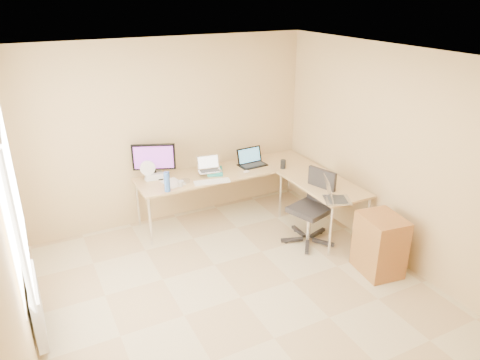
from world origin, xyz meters
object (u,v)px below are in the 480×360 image
keyboard (212,182)px  laptop_black (253,157)px  monitor (154,161)px  laptop_center (209,164)px  desk_return (321,207)px  office_chair (310,208)px  desk_fan (147,171)px  water_bottle (167,182)px  mug (181,184)px  laptop_return (338,192)px  cabinet (380,245)px  desk_main (228,193)px

keyboard → laptop_black: bearing=32.6°
monitor → laptop_center: size_ratio=1.81×
desk_return → keyboard: 1.57m
office_chair → laptop_center: bearing=111.1°
laptop_center → desk_return: bearing=-29.2°
laptop_black → desk_fan: size_ratio=1.53×
desk_fan → office_chair: size_ratio=0.27×
water_bottle → office_chair: same height
keyboard → water_bottle: size_ratio=1.83×
desk_return → desk_fan: size_ratio=4.90×
laptop_center → mug: 0.57m
mug → laptop_black: bearing=11.3°
water_bottle → laptop_return: (1.80, -1.24, -0.01)m
office_chair → mug: bearing=129.3°
laptop_black → mug: bearing=-172.0°
monitor → laptop_black: size_ratio=1.45×
monitor → office_chair: monitor is taller
keyboard → desk_fan: (-0.75, 0.50, 0.12)m
monitor → mug: bearing=-41.6°
desk_fan → mug: bearing=-41.8°
keyboard → water_bottle: 0.65m
laptop_black → water_bottle: water_bottle is taller
laptop_black → water_bottle: size_ratio=1.51×
desk_return → monitor: bearing=149.0°
water_bottle → cabinet: water_bottle is taller
office_chair → water_bottle: bearing=134.5°
laptop_center → laptop_return: (1.08, -1.52, -0.03)m
office_chair → keyboard: bearing=121.6°
desk_fan → cabinet: (2.11, -2.34, -0.50)m
laptop_black → desk_fan: bearing=169.8°
keyboard → water_bottle: bearing=-168.8°
monitor → office_chair: 2.21m
laptop_center → laptop_black: 0.71m
desk_fan → water_bottle: bearing=-65.3°
desk_main → laptop_center: size_ratio=8.12×
monitor → water_bottle: bearing=-67.0°
mug → laptop_return: 2.06m
mug → water_bottle: 0.23m
desk_return → cabinet: cabinet is taller
mug → monitor: bearing=116.6°
keyboard → desk_fan: 0.91m
desk_main → desk_return: bearing=-45.7°
monitor → laptop_black: (1.44, -0.19, -0.12)m
monitor → desk_fan: monitor is taller
monitor → office_chair: bearing=-18.0°
laptop_black → mug: laptop_black is taller
laptop_center → laptop_black: bearing=11.3°
keyboard → water_bottle: (-0.63, 0.00, 0.12)m
desk_main → laptop_center: bearing=-176.8°
laptop_black → office_chair: 1.27m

